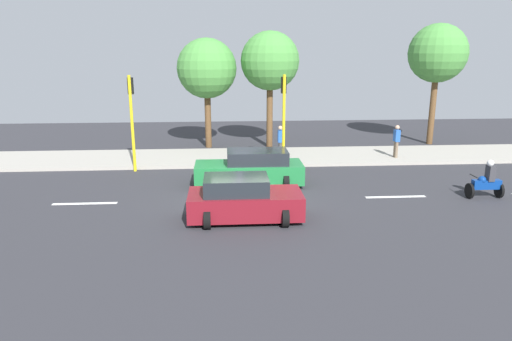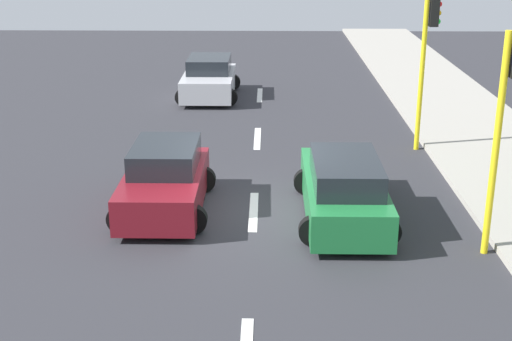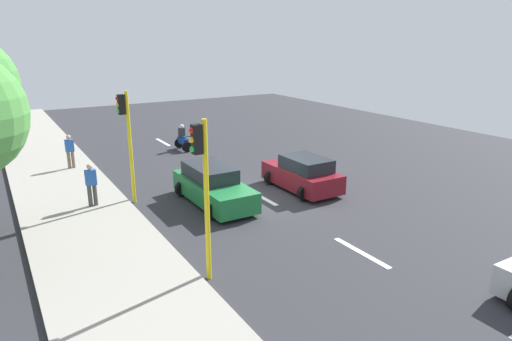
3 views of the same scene
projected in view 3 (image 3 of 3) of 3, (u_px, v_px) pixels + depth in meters
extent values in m
cube|color=#2D2D33|center=(261.00, 198.00, 19.19)|extent=(40.00, 60.00, 0.10)
cube|color=#9E998E|center=(88.00, 230.00, 15.71)|extent=(4.00, 60.00, 0.15)
cube|color=white|center=(163.00, 142.00, 29.05)|extent=(0.20, 2.40, 0.01)
cube|color=white|center=(202.00, 164.00, 24.11)|extent=(0.20, 2.40, 0.01)
cube|color=white|center=(261.00, 197.00, 19.18)|extent=(0.20, 2.40, 0.01)
cube|color=white|center=(361.00, 253.00, 14.24)|extent=(0.20, 2.40, 0.01)
cube|color=maroon|center=(301.00, 177.00, 20.01)|extent=(1.76, 3.85, 0.80)
cube|color=#1E2328|center=(306.00, 164.00, 19.57)|extent=(1.48, 2.15, 0.56)
cylinder|color=black|center=(271.00, 177.00, 20.75)|extent=(0.64, 0.22, 0.64)
cylinder|color=black|center=(298.00, 172.00, 21.51)|extent=(0.64, 0.22, 0.64)
cylinder|color=black|center=(304.00, 193.00, 18.66)|extent=(0.64, 0.22, 0.64)
cylinder|color=black|center=(334.00, 187.00, 19.42)|extent=(0.64, 0.22, 0.64)
cube|color=#1E7238|center=(214.00, 190.00, 18.27)|extent=(1.71, 4.54, 0.80)
cube|color=#1E2328|center=(210.00, 172.00, 18.38)|extent=(1.44, 2.54, 0.56)
cylinder|color=black|center=(249.00, 204.00, 17.48)|extent=(0.64, 0.22, 0.64)
cylinder|color=black|center=(214.00, 211.00, 16.74)|extent=(0.64, 0.22, 0.64)
cylinder|color=black|center=(214.00, 183.00, 19.94)|extent=(0.64, 0.22, 0.64)
cylinder|color=black|center=(183.00, 189.00, 19.21)|extent=(0.64, 0.22, 0.64)
cylinder|color=black|center=(187.00, 147.00, 26.50)|extent=(0.60, 0.10, 0.60)
cylinder|color=black|center=(179.00, 143.00, 27.49)|extent=(0.60, 0.10, 0.60)
cube|color=navy|center=(183.00, 141.00, 26.97)|extent=(0.28, 1.10, 0.36)
sphere|color=navy|center=(184.00, 138.00, 26.75)|extent=(0.32, 0.32, 0.32)
cylinder|color=black|center=(186.00, 137.00, 26.42)|extent=(0.55, 0.04, 0.04)
cube|color=#333338|center=(182.00, 133.00, 26.92)|extent=(0.36, 0.24, 0.60)
sphere|color=silver|center=(182.00, 126.00, 26.77)|extent=(0.26, 0.26, 0.26)
cylinder|color=#3F3F3F|center=(95.00, 195.00, 17.72)|extent=(0.16, 0.16, 0.85)
cylinder|color=#3F3F3F|center=(90.00, 196.00, 17.62)|extent=(0.16, 0.16, 0.85)
cube|color=#2659B2|center=(91.00, 177.00, 17.46)|extent=(0.40, 0.24, 0.60)
sphere|color=tan|center=(89.00, 167.00, 17.34)|extent=(0.22, 0.22, 0.22)
cylinder|color=#72604C|center=(73.00, 159.00, 22.80)|extent=(0.16, 0.16, 0.85)
cylinder|color=#72604C|center=(69.00, 160.00, 22.70)|extent=(0.16, 0.16, 0.85)
cube|color=#2659B2|center=(69.00, 146.00, 22.55)|extent=(0.40, 0.24, 0.60)
sphere|color=tan|center=(68.00, 137.00, 22.43)|extent=(0.22, 0.22, 0.22)
cylinder|color=yellow|center=(207.00, 203.00, 12.11)|extent=(0.14, 0.14, 4.50)
cube|color=black|center=(197.00, 139.00, 11.51)|extent=(0.24, 0.24, 0.76)
sphere|color=red|center=(192.00, 130.00, 11.38)|extent=(0.16, 0.16, 0.16)
sphere|color=#F2A50C|center=(192.00, 140.00, 11.45)|extent=(0.16, 0.16, 0.16)
sphere|color=green|center=(193.00, 149.00, 11.51)|extent=(0.16, 0.16, 0.16)
cylinder|color=yellow|center=(130.00, 148.00, 17.95)|extent=(0.14, 0.14, 4.50)
cube|color=black|center=(121.00, 105.00, 17.35)|extent=(0.24, 0.24, 0.76)
sphere|color=red|center=(117.00, 98.00, 17.22)|extent=(0.16, 0.16, 0.16)
sphere|color=#F2A50C|center=(118.00, 105.00, 17.29)|extent=(0.16, 0.16, 0.16)
sphere|color=green|center=(119.00, 111.00, 17.36)|extent=(0.16, 0.16, 0.16)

